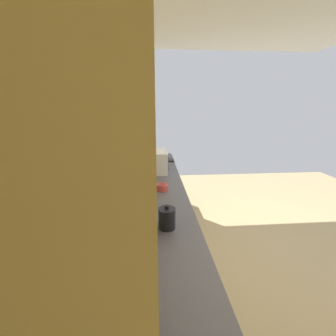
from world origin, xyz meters
TOP-DOWN VIEW (x-y plane):
  - ground_plane at (0.00, 0.00)m, footprint 6.76×6.76m
  - wall_back at (0.00, 1.67)m, footprint 4.35×0.12m
  - counter_run at (-0.36, 1.30)m, footprint 3.51×0.66m
  - upper_cabinets at (-0.36, 1.46)m, footprint 2.58×0.30m
  - oven_range at (1.68, 1.28)m, footprint 0.58×0.67m
  - microwave at (0.96, 1.31)m, footprint 0.50×0.40m
  - bowl at (0.25, 1.22)m, footprint 0.13×0.13m
  - kettle at (-0.48, 1.22)m, footprint 0.17×0.13m

SIDE VIEW (x-z plane):
  - ground_plane at x=0.00m, z-range 0.00..0.00m
  - counter_run at x=-0.36m, z-range 0.00..0.91m
  - oven_range at x=1.68m, z-range -0.07..1.02m
  - bowl at x=0.25m, z-range 0.92..0.99m
  - kettle at x=-0.48m, z-range 0.90..1.08m
  - microwave at x=0.96m, z-range 0.91..1.20m
  - wall_back at x=0.00m, z-range 0.00..2.73m
  - upper_cabinets at x=-0.36m, z-range 1.47..2.07m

